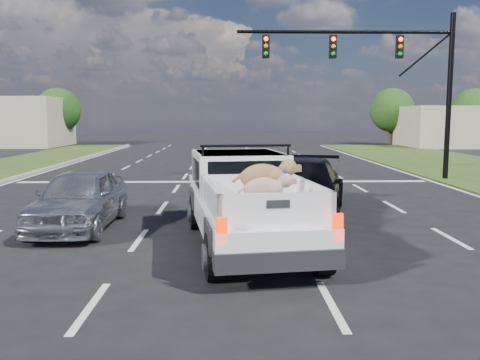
% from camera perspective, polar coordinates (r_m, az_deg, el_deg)
% --- Properties ---
extents(ground, '(160.00, 160.00, 0.00)m').
position_cam_1_polar(ground, '(11.41, -2.52, -6.69)').
color(ground, black).
rests_on(ground, ground).
extents(road_markings, '(17.75, 60.00, 0.01)m').
position_cam_1_polar(road_markings, '(17.85, -2.05, -1.61)').
color(road_markings, silver).
rests_on(road_markings, ground).
extents(traffic_signal, '(9.11, 0.31, 7.00)m').
position_cam_1_polar(traffic_signal, '(22.74, 16.90, 11.91)').
color(traffic_signal, black).
rests_on(traffic_signal, ground).
extents(building_left, '(10.00, 8.00, 4.40)m').
position_cam_1_polar(building_left, '(51.25, -24.66, 5.95)').
color(building_left, tan).
rests_on(building_left, ground).
extents(building_right, '(12.00, 7.00, 3.60)m').
position_cam_1_polar(building_right, '(50.05, 24.64, 5.48)').
color(building_right, tan).
rests_on(building_right, ground).
extents(tree_far_c, '(4.20, 4.20, 5.40)m').
position_cam_1_polar(tree_far_c, '(51.70, -19.73, 7.39)').
color(tree_far_c, '#332114').
rests_on(tree_far_c, ground).
extents(tree_far_d, '(4.20, 4.20, 5.40)m').
position_cam_1_polar(tree_far_d, '(51.54, 16.70, 7.51)').
color(tree_far_d, '#332114').
rests_on(tree_far_d, ground).
extents(tree_far_e, '(4.20, 4.20, 5.40)m').
position_cam_1_polar(tree_far_e, '(54.51, 24.79, 7.12)').
color(tree_far_e, '#332114').
rests_on(tree_far_e, ground).
extents(pickup_truck, '(2.83, 5.96, 2.15)m').
position_cam_1_polar(pickup_truck, '(10.77, 0.69, -2.11)').
color(pickup_truck, black).
rests_on(pickup_truck, ground).
extents(silver_sedan, '(1.76, 4.31, 1.47)m').
position_cam_1_polar(silver_sedan, '(13.03, -17.59, -1.99)').
color(silver_sedan, '#B8B9BF').
rests_on(silver_sedan, ground).
extents(black_coupe, '(3.43, 5.76, 1.56)m').
position_cam_1_polar(black_coupe, '(13.81, 6.86, -0.99)').
color(black_coupe, black).
rests_on(black_coupe, ground).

